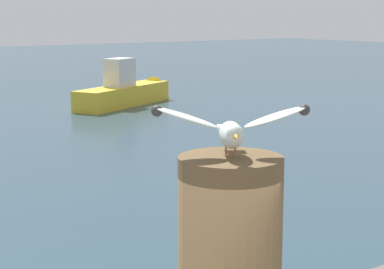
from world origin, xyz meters
TOP-DOWN VIEW (x-y plane):
  - mooring_post at (1.15, -0.37)m, footprint 0.40×0.40m
  - seagull at (1.15, -0.37)m, footprint 0.55×0.42m
  - boat_yellow at (11.55, 17.81)m, footprint 5.02×3.07m

SIDE VIEW (x-z plane):
  - boat_yellow at x=11.55m, z-range -0.39..1.31m
  - mooring_post at x=1.15m, z-range 1.71..2.58m
  - seagull at x=1.15m, z-range 2.59..2.79m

